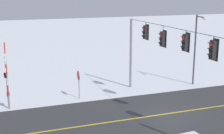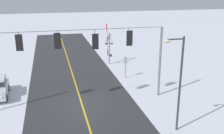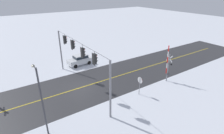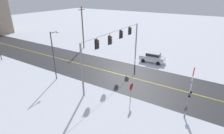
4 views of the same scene
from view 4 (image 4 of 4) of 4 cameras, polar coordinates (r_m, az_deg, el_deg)
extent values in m
plane|color=silver|center=(26.00, 0.94, -2.01)|extent=(160.00, 160.00, 0.00)
cube|color=#303033|center=(29.26, -9.18, 0.67)|extent=(9.00, 80.00, 0.01)
cube|color=gold|center=(29.26, -9.18, 0.68)|extent=(0.14, 72.00, 0.01)
cylinder|color=gray|center=(19.57, -9.61, -1.23)|extent=(0.20, 0.20, 6.20)
cylinder|color=gray|center=(30.79, 7.77, 8.00)|extent=(0.20, 0.20, 6.20)
cylinder|color=#38383D|center=(24.01, 1.04, 11.48)|extent=(14.00, 0.04, 0.04)
cylinder|color=#38383D|center=(20.70, -4.90, 9.09)|extent=(0.04, 0.04, 0.27)
cube|color=black|center=(20.88, -4.83, 7.29)|extent=(0.34, 0.28, 1.08)
cube|color=black|center=(20.97, -5.19, 7.35)|extent=(0.52, 0.03, 1.26)
sphere|color=red|center=(20.71, -4.53, 8.09)|extent=(0.24, 0.24, 0.24)
cube|color=black|center=(20.65, -4.37, 8.29)|extent=(0.26, 0.16, 0.03)
sphere|color=black|center=(20.79, -4.50, 7.24)|extent=(0.24, 0.24, 0.24)
cube|color=black|center=(20.73, -4.35, 7.43)|extent=(0.26, 0.16, 0.03)
sphere|color=black|center=(20.88, -4.47, 6.39)|extent=(0.24, 0.24, 0.24)
cube|color=black|center=(20.82, -4.32, 6.59)|extent=(0.26, 0.16, 0.03)
cylinder|color=#38383D|center=(22.99, -0.62, 10.43)|extent=(0.04, 0.04, 0.41)
cube|color=black|center=(23.17, -0.62, 8.62)|extent=(0.34, 0.28, 1.08)
cube|color=black|center=(23.25, -0.95, 8.68)|extent=(0.52, 0.03, 1.26)
sphere|color=red|center=(23.01, -0.30, 9.35)|extent=(0.24, 0.24, 0.24)
cube|color=black|center=(22.96, -0.15, 9.53)|extent=(0.26, 0.16, 0.03)
sphere|color=black|center=(23.09, -0.30, 8.57)|extent=(0.24, 0.24, 0.24)
cube|color=black|center=(23.04, -0.15, 8.75)|extent=(0.26, 0.16, 0.03)
sphere|color=black|center=(23.18, -0.30, 7.81)|extent=(0.24, 0.24, 0.24)
cube|color=black|center=(23.12, -0.15, 7.99)|extent=(0.26, 0.16, 0.03)
cylinder|color=#38383D|center=(25.45, 3.01, 11.88)|extent=(0.04, 0.04, 0.22)
cube|color=black|center=(25.59, 2.98, 10.45)|extent=(0.34, 0.28, 1.08)
cube|color=black|center=(25.66, 2.67, 10.49)|extent=(0.52, 0.03, 1.26)
sphere|color=red|center=(25.45, 3.30, 11.11)|extent=(0.24, 0.24, 0.24)
cube|color=black|center=(25.40, 3.44, 11.27)|extent=(0.26, 0.16, 0.03)
sphere|color=black|center=(25.52, 3.28, 10.41)|extent=(0.24, 0.24, 0.24)
cube|color=black|center=(25.47, 3.43, 10.57)|extent=(0.26, 0.16, 0.03)
sphere|color=black|center=(25.59, 3.27, 9.71)|extent=(0.24, 0.24, 0.24)
cube|color=black|center=(25.54, 3.41, 9.87)|extent=(0.26, 0.16, 0.03)
cylinder|color=#38383D|center=(27.88, 5.88, 12.80)|extent=(0.04, 0.04, 0.22)
cube|color=black|center=(28.01, 5.82, 11.50)|extent=(0.34, 0.28, 1.08)
cube|color=black|center=(28.08, 5.52, 11.54)|extent=(0.52, 0.03, 1.26)
sphere|color=red|center=(27.88, 6.13, 12.10)|extent=(0.24, 0.24, 0.24)
cube|color=black|center=(27.84, 6.27, 12.25)|extent=(0.26, 0.16, 0.03)
sphere|color=black|center=(27.94, 6.10, 11.46)|extent=(0.24, 0.24, 0.24)
cube|color=black|center=(27.90, 6.24, 11.61)|extent=(0.26, 0.16, 0.03)
sphere|color=black|center=(28.01, 6.07, 10.82)|extent=(0.24, 0.24, 0.24)
cube|color=black|center=(27.96, 6.21, 10.97)|extent=(0.26, 0.16, 0.03)
cylinder|color=gray|center=(19.05, 6.03, -8.38)|extent=(0.07, 0.07, 2.30)
cylinder|color=#B71414|center=(18.63, 6.24, -6.32)|extent=(0.76, 0.03, 0.76)
cylinder|color=white|center=(18.64, 6.19, -6.31)|extent=(0.80, 0.02, 0.80)
cylinder|color=gray|center=(17.79, 23.28, -9.67)|extent=(0.14, 0.14, 4.00)
cube|color=white|center=(17.11, 24.18, -5.75)|extent=(0.98, 0.04, 0.98)
cube|color=white|center=(17.11, 24.18, -5.75)|extent=(0.98, 0.04, 0.98)
cube|color=#38383D|center=(17.49, 23.72, -8.04)|extent=(0.80, 0.06, 0.08)
sphere|color=black|center=(17.15, 23.70, -8.67)|extent=(0.22, 0.22, 0.22)
sphere|color=black|center=(17.81, 24.12, -7.52)|extent=(0.22, 0.22, 0.22)
cube|color=red|center=(18.22, 23.14, -10.71)|extent=(0.13, 0.08, 0.80)
cube|color=white|center=(17.83, 23.56, -8.53)|extent=(0.13, 0.08, 0.80)
cube|color=red|center=(17.48, 23.99, -6.25)|extent=(0.13, 0.08, 0.80)
cube|color=white|center=(17.15, 24.43, -3.89)|extent=(0.13, 0.08, 0.80)
cube|color=red|center=(16.86, 24.89, -1.44)|extent=(0.13, 0.08, 0.80)
cube|color=#38383D|center=(18.12, 22.72, -12.35)|extent=(0.28, 0.20, 0.28)
cube|color=white|center=(30.54, 12.85, 2.80)|extent=(2.00, 4.20, 0.80)
cube|color=white|center=(30.28, 13.24, 3.99)|extent=(1.62, 2.22, 0.64)
cube|color=#232D38|center=(30.28, 13.24, 3.99)|extent=(1.66, 2.30, 0.40)
sphere|color=#EFEACC|center=(30.58, 8.84, 3.24)|extent=(0.16, 0.16, 0.16)
sphere|color=#EFEACC|center=(31.60, 9.56, 3.86)|extent=(0.16, 0.16, 0.16)
cylinder|color=black|center=(30.29, 10.06, 2.05)|extent=(0.26, 0.65, 0.64)
cylinder|color=black|center=(31.73, 11.00, 2.97)|extent=(0.26, 0.65, 0.64)
cylinder|color=black|center=(29.67, 14.69, 1.17)|extent=(0.26, 0.65, 0.64)
cylinder|color=black|center=(31.14, 15.44, 2.14)|extent=(0.26, 0.65, 0.64)
cylinder|color=#38383D|center=(24.30, -18.36, 3.19)|extent=(0.14, 0.14, 6.50)
cylinder|color=#38383D|center=(23.82, -18.30, 10.61)|extent=(1.10, 0.09, 0.09)
ellipsoid|color=beige|center=(24.19, -17.28, 10.67)|extent=(0.44, 0.28, 0.22)
cylinder|color=brown|center=(37.49, -9.46, 12.35)|extent=(0.24, 0.24, 8.38)
cube|color=#4C3A28|center=(36.99, -9.84, 17.81)|extent=(1.80, 0.10, 0.10)
camera|label=1|loc=(39.33, 32.14, 16.43)|focal=51.71mm
camera|label=2|loc=(39.43, -24.70, 18.93)|focal=41.93mm
camera|label=3|loc=(19.96, -58.05, 15.45)|focal=28.46mm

